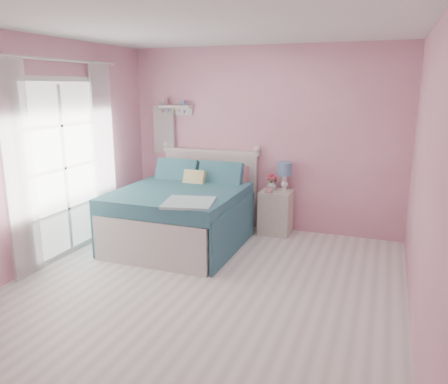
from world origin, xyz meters
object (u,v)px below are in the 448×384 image
Objects in this scene: nightstand at (276,212)px; teacup at (269,190)px; table_lamp at (285,171)px; vase at (272,185)px; bed at (185,213)px.

teacup reaches higher than nightstand.
vase is at bearing -177.14° from table_lamp.
vase is 0.19m from teacup.
vase is (0.98, 0.80, 0.30)m from bed.
teacup is (0.99, 0.62, 0.26)m from bed.
nightstand is 1.54× the size of table_lamp.
table_lamp reaches higher than nightstand.
nightstand is 0.60m from table_lamp.
teacup is (0.01, -0.18, -0.03)m from vase.
teacup is at bearing -120.73° from nightstand.
table_lamp is 2.86× the size of vase.
vase is 1.46× the size of teacup.
bed is 3.16× the size of nightstand.
teacup is at bearing -87.57° from vase.
bed is 1.31m from vase.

